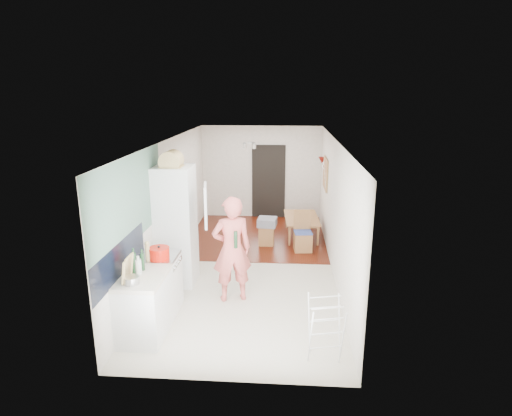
# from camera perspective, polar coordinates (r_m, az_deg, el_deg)

# --- Properties ---
(room_shell) EXTENTS (3.20, 7.00, 2.50)m
(room_shell) POSITION_cam_1_polar(r_m,az_deg,el_deg) (8.20, -0.74, 0.23)
(room_shell) COLOR beige
(room_shell) RESTS_ON ground
(floor) EXTENTS (3.20, 7.00, 0.01)m
(floor) POSITION_cam_1_polar(r_m,az_deg,el_deg) (8.62, -0.71, -7.82)
(floor) COLOR beige
(floor) RESTS_ON ground
(wood_floor_overlay) EXTENTS (3.20, 3.30, 0.01)m
(wood_floor_overlay) POSITION_cam_1_polar(r_m,az_deg,el_deg) (10.33, 0.14, -3.74)
(wood_floor_overlay) COLOR #50140C
(wood_floor_overlay) RESTS_ON room_shell
(sage_wall_panel) EXTENTS (0.02, 3.00, 1.30)m
(sage_wall_panel) POSITION_cam_1_polar(r_m,az_deg,el_deg) (6.49, -16.40, 0.96)
(sage_wall_panel) COLOR slate
(sage_wall_panel) RESTS_ON room_shell
(tile_splashback) EXTENTS (0.02, 1.90, 0.50)m
(tile_splashback) POSITION_cam_1_polar(r_m,az_deg,el_deg) (6.22, -17.60, -6.58)
(tile_splashback) COLOR black
(tile_splashback) RESTS_ON room_shell
(doorway_recess) EXTENTS (0.90, 0.04, 2.00)m
(doorway_recess) POSITION_cam_1_polar(r_m,az_deg,el_deg) (11.63, 1.68, 3.52)
(doorway_recess) COLOR black
(doorway_recess) RESTS_ON room_shell
(base_cabinet) EXTENTS (0.60, 0.90, 0.86)m
(base_cabinet) POSITION_cam_1_polar(r_m,az_deg,el_deg) (6.42, -14.65, -12.70)
(base_cabinet) COLOR silver
(base_cabinet) RESTS_ON room_shell
(worktop) EXTENTS (0.62, 0.92, 0.06)m
(worktop) POSITION_cam_1_polar(r_m,az_deg,el_deg) (6.22, -14.93, -8.95)
(worktop) COLOR beige
(worktop) RESTS_ON room_shell
(range_cooker) EXTENTS (0.60, 0.60, 0.88)m
(range_cooker) POSITION_cam_1_polar(r_m,az_deg,el_deg) (7.05, -12.72, -9.82)
(range_cooker) COLOR silver
(range_cooker) RESTS_ON room_shell
(cooker_top) EXTENTS (0.60, 0.60, 0.04)m
(cooker_top) POSITION_cam_1_polar(r_m,az_deg,el_deg) (6.87, -12.95, -6.34)
(cooker_top) COLOR #B3B3B6
(cooker_top) RESTS_ON room_shell
(fridge_housing) EXTENTS (0.66, 0.66, 2.15)m
(fridge_housing) POSITION_cam_1_polar(r_m,az_deg,el_deg) (7.73, -10.66, -2.37)
(fridge_housing) COLOR silver
(fridge_housing) RESTS_ON room_shell
(fridge_door) EXTENTS (0.14, 0.56, 0.70)m
(fridge_door) POSITION_cam_1_polar(r_m,az_deg,el_deg) (7.18, -6.72, 0.37)
(fridge_door) COLOR silver
(fridge_door) RESTS_ON room_shell
(fridge_interior) EXTENTS (0.02, 0.52, 0.66)m
(fridge_interior) POSITION_cam_1_polar(r_m,az_deg,el_deg) (7.52, -8.55, 1.01)
(fridge_interior) COLOR white
(fridge_interior) RESTS_ON room_shell
(pinboard) EXTENTS (0.03, 0.90, 0.70)m
(pinboard) POSITION_cam_1_polar(r_m,az_deg,el_deg) (10.00, 9.27, 4.57)
(pinboard) COLOR tan
(pinboard) RESTS_ON room_shell
(pinboard_frame) EXTENTS (0.00, 0.94, 0.74)m
(pinboard_frame) POSITION_cam_1_polar(r_m,az_deg,el_deg) (10.00, 9.18, 4.57)
(pinboard_frame) COLOR olive
(pinboard_frame) RESTS_ON room_shell
(wall_sconce) EXTENTS (0.18, 0.18, 0.16)m
(wall_sconce) POSITION_cam_1_polar(r_m,az_deg,el_deg) (10.60, 8.80, 6.30)
(wall_sconce) COLOR #6A100A
(wall_sconce) RESTS_ON room_shell
(person) EXTENTS (0.88, 0.70, 2.11)m
(person) POSITION_cam_1_polar(r_m,az_deg,el_deg) (6.97, -3.26, -4.28)
(person) COLOR #D9605B
(person) RESTS_ON floor
(dining_table) EXTENTS (0.72, 1.22, 0.42)m
(dining_table) POSITION_cam_1_polar(r_m,az_deg,el_deg) (10.29, 6.20, -2.74)
(dining_table) COLOR olive
(dining_table) RESTS_ON floor
(dining_chair) EXTENTS (0.41, 0.41, 0.89)m
(dining_chair) POSITION_cam_1_polar(r_m,az_deg,el_deg) (9.32, 6.28, -3.15)
(dining_chair) COLOR olive
(dining_chair) RESTS_ON floor
(stool) EXTENTS (0.35, 0.35, 0.44)m
(stool) POSITION_cam_1_polar(r_m,az_deg,el_deg) (9.71, 1.40, -3.67)
(stool) COLOR olive
(stool) RESTS_ON floor
(grey_drape) EXTENTS (0.45, 0.45, 0.18)m
(grey_drape) POSITION_cam_1_polar(r_m,az_deg,el_deg) (9.62, 1.50, -1.89)
(grey_drape) COLOR slate
(grey_drape) RESTS_ON stool
(drying_rack) EXTENTS (0.49, 0.46, 0.82)m
(drying_rack) POSITION_cam_1_polar(r_m,az_deg,el_deg) (5.82, 9.24, -15.72)
(drying_rack) COLOR silver
(drying_rack) RESTS_ON floor
(bread_bin) EXTENTS (0.45, 0.43, 0.20)m
(bread_bin) POSITION_cam_1_polar(r_m,az_deg,el_deg) (7.38, -11.22, 6.16)
(bread_bin) COLOR tan
(bread_bin) RESTS_ON fridge_housing
(red_casserole) EXTENTS (0.33, 0.33, 0.19)m
(red_casserole) POSITION_cam_1_polar(r_m,az_deg,el_deg) (6.69, -12.79, -5.90)
(red_casserole) COLOR red
(red_casserole) RESTS_ON cooker_top
(steel_pan) EXTENTS (0.21, 0.21, 0.10)m
(steel_pan) POSITION_cam_1_polar(r_m,az_deg,el_deg) (5.97, -16.25, -9.24)
(steel_pan) COLOR #B3B3B6
(steel_pan) RESTS_ON worktop
(held_bottle) EXTENTS (0.06, 0.06, 0.28)m
(held_bottle) POSITION_cam_1_polar(r_m,az_deg,el_deg) (6.77, -2.72, -4.24)
(held_bottle) COLOR #1A3B1F
(held_bottle) RESTS_ON person
(bottle_a) EXTENTS (0.07, 0.07, 0.30)m
(bottle_a) POSITION_cam_1_polar(r_m,az_deg,el_deg) (6.25, -15.95, -7.11)
(bottle_a) COLOR #1A3B1F
(bottle_a) RESTS_ON worktop
(bottle_b) EXTENTS (0.06, 0.06, 0.25)m
(bottle_b) POSITION_cam_1_polar(r_m,az_deg,el_deg) (6.33, -14.90, -6.95)
(bottle_b) COLOR #1A3B1F
(bottle_b) RESTS_ON worktop
(bottle_c) EXTENTS (0.09, 0.09, 0.21)m
(bottle_c) POSITION_cam_1_polar(r_m,az_deg,el_deg) (6.24, -15.40, -7.54)
(bottle_c) COLOR beige
(bottle_c) RESTS_ON worktop
(pepper_mill_front) EXTENTS (0.07, 0.07, 0.23)m
(pepper_mill_front) POSITION_cam_1_polar(r_m,az_deg,el_deg) (6.65, -14.23, -5.92)
(pepper_mill_front) COLOR tan
(pepper_mill_front) RESTS_ON worktop
(pepper_mill_back) EXTENTS (0.07, 0.07, 0.24)m
(pepper_mill_back) POSITION_cam_1_polar(r_m,az_deg,el_deg) (6.65, -14.27, -5.86)
(pepper_mill_back) COLOR tan
(pepper_mill_back) RESTS_ON worktop
(chopping_boards) EXTENTS (0.10, 0.26, 0.35)m
(chopping_boards) POSITION_cam_1_polar(r_m,az_deg,el_deg) (6.02, -16.76, -7.78)
(chopping_boards) COLOR tan
(chopping_boards) RESTS_ON worktop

